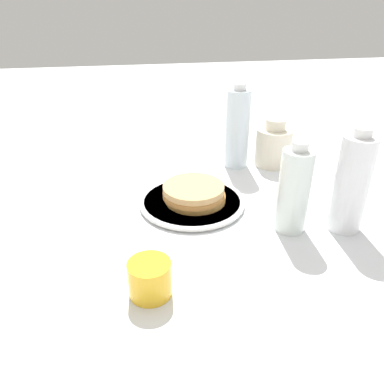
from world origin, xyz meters
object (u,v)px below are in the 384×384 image
Objects in this scene: water_bottle_near at (294,190)px; water_bottle_far at (237,129)px; pancake_stack at (194,193)px; juice_glass at (150,278)px; plate at (192,202)px; cream_jug at (273,145)px; water_bottle_mid at (351,184)px.

water_bottle_far is at bearing -176.60° from water_bottle_near.
juice_glass is (0.27, -0.12, -0.00)m from pancake_stack.
water_bottle_near reaches higher than plate.
juice_glass is at bearing -30.53° from water_bottle_far.
pancake_stack is at bearing 38.31° from plate.
cream_jug is (-0.20, 0.27, 0.03)m from pancake_stack.
water_bottle_mid is (0.15, 0.30, 0.10)m from plate.
juice_glass is at bearing -64.86° from water_bottle_near.
water_bottle_near is 0.88× the size of water_bottle_mid.
juice_glass is at bearing -73.26° from water_bottle_mid.
pancake_stack reaches higher than plate.
water_bottle_far is (-0.35, -0.13, 0.01)m from water_bottle_mid.
juice_glass is 0.34m from water_bottle_near.
pancake_stack is 1.09× the size of cream_jug.
cream_jug is at bearing 140.29° from juice_glass.
cream_jug is 0.12m from water_bottle_far.
cream_jug is at bearing 125.29° from plate.
water_bottle_far is at bearing -159.46° from water_bottle_mid.
water_bottle_near is at bearing 3.40° from water_bottle_far.
water_bottle_mid is (0.15, 0.29, 0.07)m from pancake_stack.
pancake_stack is 0.63× the size of water_bottle_far.
juice_glass is at bearing -24.39° from pancake_stack.
cream_jug is 0.34m from water_bottle_near.
pancake_stack is at bearing -116.74° from water_bottle_mid.
cream_jug reaches higher than plate.
pancake_stack is 0.33m from cream_jug.
plate is 3.44× the size of juice_glass.
water_bottle_near is at bearing -14.73° from cream_jug.
plate is 0.03m from pancake_stack.
juice_glass is 0.61m from cream_jug.
pancake_stack is (0.01, 0.00, 0.03)m from plate.
cream_jug is (-0.19, 0.27, 0.05)m from plate.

